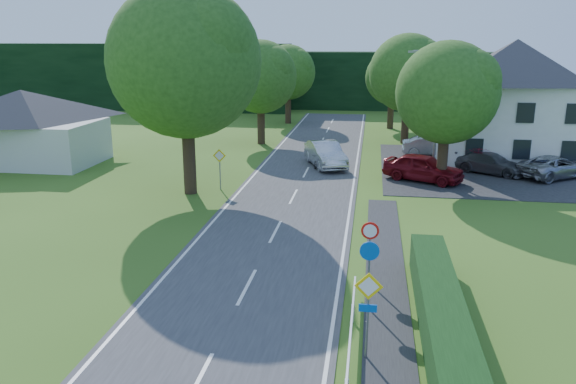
% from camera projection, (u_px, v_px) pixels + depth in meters
% --- Properties ---
extents(road, '(7.00, 80.00, 0.04)m').
position_uv_depth(road, '(282.00, 219.00, 27.78)').
color(road, '#38383A').
rests_on(road, ground).
extents(parking_pad, '(14.00, 16.00, 0.04)m').
position_uv_depth(parking_pad, '(485.00, 168.00, 38.46)').
color(parking_pad, black).
rests_on(parking_pad, ground).
extents(line_edge_left, '(0.12, 80.00, 0.01)m').
position_uv_depth(line_edge_left, '(219.00, 215.00, 28.24)').
color(line_edge_left, white).
rests_on(line_edge_left, road).
extents(line_edge_right, '(0.12, 80.00, 0.01)m').
position_uv_depth(line_edge_right, '(348.00, 221.00, 27.31)').
color(line_edge_right, white).
rests_on(line_edge_right, road).
extents(line_centre, '(0.12, 80.00, 0.01)m').
position_uv_depth(line_centre, '(282.00, 218.00, 27.77)').
color(line_centre, white).
rests_on(line_centre, road).
extents(tree_main, '(9.40, 9.40, 11.64)m').
position_uv_depth(tree_main, '(186.00, 91.00, 30.91)').
color(tree_main, '#254A16').
rests_on(tree_main, ground).
extents(tree_left_far, '(7.00, 7.00, 8.58)m').
position_uv_depth(tree_left_far, '(261.00, 93.00, 46.43)').
color(tree_left_far, '#254A16').
rests_on(tree_left_far, ground).
extents(tree_right_far, '(7.40, 7.40, 9.09)m').
position_uv_depth(tree_right_far, '(407.00, 89.00, 46.55)').
color(tree_right_far, '#254A16').
rests_on(tree_right_far, ground).
extents(tree_left_back, '(6.60, 6.60, 8.07)m').
position_uv_depth(tree_left_back, '(288.00, 84.00, 57.87)').
color(tree_left_back, '#254A16').
rests_on(tree_left_back, ground).
extents(tree_right_back, '(6.20, 6.20, 7.56)m').
position_uv_depth(tree_right_back, '(392.00, 90.00, 54.53)').
color(tree_right_back, '#254A16').
rests_on(tree_right_back, ground).
extents(tree_right_mid, '(7.00, 7.00, 8.58)m').
position_uv_depth(tree_right_mid, '(446.00, 115.00, 33.06)').
color(tree_right_mid, '#254A16').
rests_on(tree_right_mid, ground).
extents(treeline_left, '(44.00, 6.00, 8.00)m').
position_uv_depth(treeline_left, '(116.00, 76.00, 70.78)').
color(treeline_left, black).
rests_on(treeline_left, ground).
extents(treeline_right, '(30.00, 5.00, 7.00)m').
position_uv_depth(treeline_right, '(404.00, 81.00, 69.57)').
color(treeline_right, black).
rests_on(treeline_right, ground).
extents(bungalow_left, '(11.00, 6.50, 5.20)m').
position_uv_depth(bungalow_left, '(24.00, 125.00, 39.46)').
color(bungalow_left, silver).
rests_on(bungalow_left, ground).
extents(house_white, '(10.60, 8.40, 8.60)m').
position_uv_depth(house_white, '(512.00, 100.00, 39.87)').
color(house_white, white).
rests_on(house_white, ground).
extents(streetlight, '(2.03, 0.18, 8.00)m').
position_uv_depth(streetlight, '(435.00, 108.00, 34.98)').
color(streetlight, gray).
rests_on(streetlight, ground).
extents(sign_priority_right, '(0.78, 0.09, 2.59)m').
position_uv_depth(sign_priority_right, '(368.00, 300.00, 15.23)').
color(sign_priority_right, gray).
rests_on(sign_priority_right, ground).
extents(sign_roundabout, '(0.64, 0.08, 2.37)m').
position_uv_depth(sign_roundabout, '(369.00, 262.00, 18.13)').
color(sign_roundabout, gray).
rests_on(sign_roundabout, ground).
extents(sign_speed_limit, '(0.64, 0.11, 2.37)m').
position_uv_depth(sign_speed_limit, '(370.00, 238.00, 20.00)').
color(sign_speed_limit, gray).
rests_on(sign_speed_limit, ground).
extents(sign_priority_left, '(0.78, 0.09, 2.44)m').
position_uv_depth(sign_priority_left, '(220.00, 161.00, 32.72)').
color(sign_priority_left, gray).
rests_on(sign_priority_left, ground).
extents(moving_car, '(3.55, 5.53, 1.72)m').
position_uv_depth(moving_car, '(325.00, 154.00, 38.79)').
color(moving_car, '#B9B8BD').
rests_on(moving_car, road).
extents(motorcycle, '(0.88, 1.81, 0.91)m').
position_uv_depth(motorcycle, '(318.00, 161.00, 38.63)').
color(motorcycle, black).
rests_on(motorcycle, road).
extents(parked_car_red, '(5.31, 4.03, 1.69)m').
position_uv_depth(parked_car_red, '(423.00, 168.00, 34.84)').
color(parked_car_red, maroon).
rests_on(parked_car_red, parking_pad).
extents(parked_car_silver_a, '(4.50, 1.67, 1.47)m').
position_uv_depth(parked_car_silver_a, '(432.00, 146.00, 42.36)').
color(parked_car_silver_a, '#A0A1A5').
rests_on(parked_car_silver_a, parking_pad).
extents(parked_car_grey, '(4.94, 4.04, 1.35)m').
position_uv_depth(parked_car_grey, '(491.00, 163.00, 36.86)').
color(parked_car_grey, '#47474B').
rests_on(parked_car_grey, parking_pad).
extents(parked_car_silver_b, '(5.53, 4.82, 1.42)m').
position_uv_depth(parked_car_silver_b, '(555.00, 167.00, 35.71)').
color(parked_car_silver_b, '#9C9BA2').
rests_on(parked_car_silver_b, parking_pad).
extents(parasol, '(2.12, 2.15, 1.69)m').
position_uv_depth(parasol, '(478.00, 160.00, 36.89)').
color(parasol, '#A50D28').
rests_on(parasol, parking_pad).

